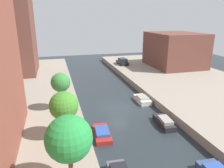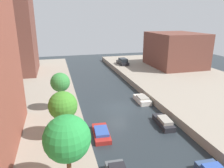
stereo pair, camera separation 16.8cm
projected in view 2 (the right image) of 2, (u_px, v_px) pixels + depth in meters
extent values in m
plane|color=#232B30|center=(118.00, 108.00, 27.88)|extent=(84.00, 84.00, 0.00)
cube|color=gray|center=(214.00, 94.00, 31.44)|extent=(20.00, 64.00, 1.00)
cube|color=brown|center=(1.00, 2.00, 37.77)|extent=(10.00, 10.67, 25.87)
cube|color=brown|center=(175.00, 50.00, 46.31)|extent=(10.00, 11.76, 7.24)
sphere|color=#248B3B|center=(67.00, 138.00, 12.74)|extent=(2.91, 2.91, 2.91)
cylinder|color=brown|center=(64.00, 126.00, 19.00)|extent=(0.34, 0.34, 2.23)
sphere|color=#3C8327|center=(63.00, 106.00, 18.39)|extent=(2.54, 2.54, 2.54)
cylinder|color=brown|center=(62.00, 99.00, 24.71)|extent=(0.25, 0.25, 2.60)
sphere|color=#317D38|center=(60.00, 82.00, 24.08)|extent=(2.21, 2.21, 2.21)
cube|color=black|center=(123.00, 63.00, 48.94)|extent=(1.89, 4.26, 0.71)
cube|color=#1E2328|center=(123.00, 60.00, 48.43)|extent=(1.61, 2.37, 0.75)
cube|color=maroon|center=(101.00, 134.00, 21.39)|extent=(1.82, 3.78, 0.45)
cube|color=#2D4C9E|center=(101.00, 131.00, 21.14)|extent=(1.46, 2.11, 0.28)
cube|color=#232328|center=(163.00, 123.00, 23.41)|extent=(1.51, 3.66, 0.60)
cube|color=gray|center=(165.00, 120.00, 23.00)|extent=(1.20, 2.04, 0.35)
cube|color=beige|center=(142.00, 100.00, 29.84)|extent=(1.56, 3.33, 0.64)
cube|color=gray|center=(143.00, 97.00, 29.59)|extent=(1.31, 1.84, 0.22)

